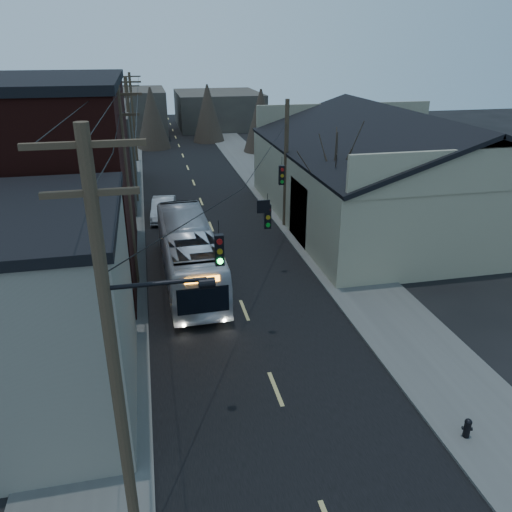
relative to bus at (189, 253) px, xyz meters
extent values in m
cube|color=black|center=(2.20, 12.05, -1.54)|extent=(9.00, 110.00, 0.02)
cube|color=#474744|center=(-4.30, 12.05, -1.49)|extent=(4.00, 110.00, 0.12)
cube|color=#474744|center=(8.70, 12.05, -1.49)|extent=(4.00, 110.00, 0.12)
cube|color=#6E685B|center=(-6.80, -8.95, 1.95)|extent=(8.00, 8.00, 7.00)
cube|color=black|center=(-7.80, 2.05, 3.45)|extent=(10.00, 12.00, 10.00)
cube|color=#362F2B|center=(-7.30, 18.05, 1.95)|extent=(9.00, 14.00, 7.00)
cube|color=#7E735B|center=(15.20, 7.05, 0.95)|extent=(16.00, 20.00, 5.00)
cube|color=black|center=(11.20, 7.05, 4.75)|extent=(8.16, 20.60, 2.86)
cube|color=black|center=(19.20, 7.05, 4.75)|extent=(8.16, 20.60, 2.86)
cube|color=#362F2B|center=(-3.80, 47.05, 1.45)|extent=(10.00, 12.00, 6.00)
cube|color=#362F2B|center=(9.20, 52.05, 0.95)|extent=(12.00, 14.00, 5.00)
cone|color=black|center=(8.70, 2.05, 2.05)|extent=(0.40, 0.40, 7.20)
cylinder|color=#382B1E|center=(-2.80, -14.95, 3.70)|extent=(0.28, 0.28, 10.50)
cube|color=#382B1E|center=(-2.80, -14.95, 8.55)|extent=(2.20, 0.12, 0.12)
cylinder|color=#382B1E|center=(-2.80, 0.05, 3.45)|extent=(0.28, 0.28, 10.00)
cube|color=#382B1E|center=(-2.80, 0.05, 8.05)|extent=(2.20, 0.12, 0.12)
cylinder|color=#382B1E|center=(-2.80, 15.05, 3.20)|extent=(0.28, 0.28, 9.50)
cube|color=#382B1E|center=(-2.80, 15.05, 7.55)|extent=(2.20, 0.12, 0.12)
cylinder|color=#382B1E|center=(-2.80, 30.05, 2.95)|extent=(0.28, 0.28, 9.00)
cube|color=#382B1E|center=(-2.80, 30.05, 7.05)|extent=(2.20, 0.12, 0.12)
cylinder|color=#382B1E|center=(7.20, 7.05, 2.70)|extent=(0.28, 0.28, 8.50)
cube|color=black|center=(0.20, -10.45, 4.40)|extent=(0.28, 0.20, 1.00)
cube|color=black|center=(2.80, -5.95, 3.80)|extent=(0.28, 0.20, 1.00)
cube|color=black|center=(5.00, 0.05, 3.90)|extent=(0.28, 0.20, 1.00)
imported|color=#B3B7C0|center=(0.00, 0.00, 0.00)|extent=(2.82, 11.16, 3.09)
imported|color=#B5B8BD|center=(-0.89, 10.57, -0.81)|extent=(2.04, 4.60, 1.47)
cylinder|color=black|center=(7.55, -13.70, -1.15)|extent=(0.22, 0.22, 0.55)
sphere|color=black|center=(7.55, -13.70, -0.85)|extent=(0.24, 0.24, 0.24)
cylinder|color=black|center=(7.55, -13.70, -1.11)|extent=(0.34, 0.22, 0.11)
camera|label=1|loc=(-1.70, -24.41, 10.25)|focal=35.00mm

